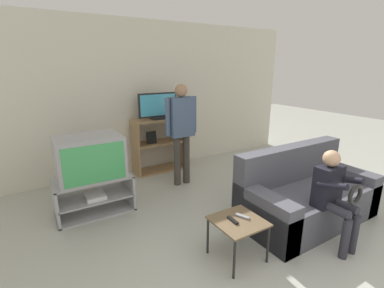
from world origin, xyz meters
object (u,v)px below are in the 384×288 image
at_px(person_standing_adult, 181,125).
at_px(person_seated_child, 334,192).
at_px(television_main, 89,157).
at_px(television_flat, 158,107).
at_px(tv_stand, 94,195).
at_px(remote_control_white, 242,216).
at_px(media_shelf, 159,145).
at_px(snack_table, 238,225).
at_px(couch, 305,196).
at_px(remote_control_black, 233,220).

bearing_deg(person_standing_adult, person_seated_child, -75.77).
height_order(television_main, television_flat, television_flat).
relative_size(tv_stand, television_flat, 1.36).
height_order(television_flat, remote_control_white, television_flat).
xyz_separation_m(media_shelf, person_standing_adult, (0.07, -0.73, 0.47)).
distance_m(snack_table, couch, 1.22).
xyz_separation_m(remote_control_white, couch, (1.14, 0.13, -0.13)).
bearing_deg(television_main, couch, -34.62).
xyz_separation_m(couch, person_seated_child, (-0.23, -0.48, 0.31)).
relative_size(tv_stand, remote_control_white, 6.57).
distance_m(remote_control_white, person_standing_adult, 1.96).
height_order(couch, person_seated_child, person_seated_child).
height_order(person_standing_adult, person_seated_child, person_standing_adult).
distance_m(remote_control_black, couch, 1.28).
xyz_separation_m(television_main, television_flat, (1.35, 0.89, 0.43)).
distance_m(remote_control_black, person_seated_child, 1.11).
xyz_separation_m(tv_stand, television_flat, (1.35, 0.89, 0.94)).
distance_m(tv_stand, snack_table, 1.96).
relative_size(snack_table, person_standing_adult, 0.29).
bearing_deg(couch, person_standing_adult, 114.67).
xyz_separation_m(television_flat, person_standing_adult, (0.07, -0.70, -0.21)).
height_order(remote_control_white, person_standing_adult, person_standing_adult).
relative_size(tv_stand, media_shelf, 0.99).
bearing_deg(remote_control_white, television_flat, 60.89).
height_order(television_main, couch, television_main).
xyz_separation_m(tv_stand, remote_control_white, (1.06, -1.66, 0.19)).
height_order(television_main, remote_control_white, television_main).
bearing_deg(television_main, tv_stand, -17.50).
distance_m(television_main, person_standing_adult, 1.45).
distance_m(television_main, television_flat, 1.67).
height_order(media_shelf, remote_control_black, media_shelf).
height_order(remote_control_white, couch, couch).
bearing_deg(remote_control_black, snack_table, -12.87).
bearing_deg(television_main, snack_table, -59.27).
xyz_separation_m(remote_control_black, remote_control_white, (0.13, 0.01, 0.00)).
distance_m(remote_control_white, couch, 1.16).
relative_size(tv_stand, person_standing_adult, 0.59).
bearing_deg(media_shelf, person_seated_child, -77.93).
bearing_deg(tv_stand, person_seated_child, -45.51).
bearing_deg(television_flat, remote_control_white, -96.31).
bearing_deg(snack_table, television_flat, 82.17).
bearing_deg(snack_table, remote_control_white, 17.08).
distance_m(tv_stand, television_flat, 1.87).
bearing_deg(person_seated_child, tv_stand, 134.49).
bearing_deg(television_flat, person_standing_adult, -84.26).
xyz_separation_m(person_standing_adult, person_seated_child, (0.56, -2.20, -0.36)).
height_order(tv_stand, remote_control_black, tv_stand).
height_order(television_main, remote_control_black, television_main).
bearing_deg(television_flat, couch, -70.42).
xyz_separation_m(television_flat, person_seated_child, (0.63, -2.90, -0.57)).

